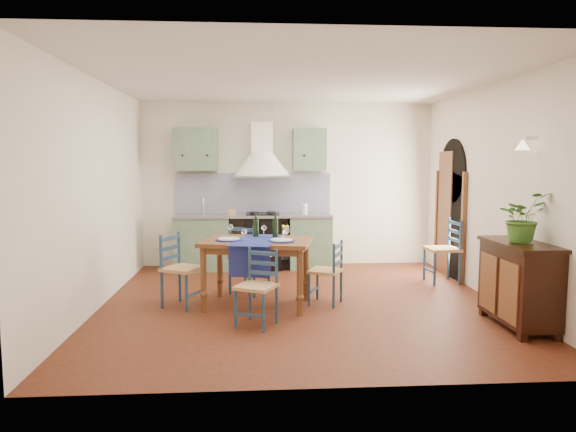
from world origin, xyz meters
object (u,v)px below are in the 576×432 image
Objects in this scene: sideboard at (519,281)px; potted_plant at (522,217)px; chair_near at (257,287)px; dining_table at (257,247)px.

sideboard is 1.95× the size of potted_plant.
potted_plant reaches higher than chair_near.
sideboard reaches higher than chair_near.
chair_near is at bearing 174.37° from potted_plant.
dining_table is 0.83m from chair_near.
sideboard is (2.82, -0.26, 0.08)m from chair_near.
sideboard is at bearing -5.18° from chair_near.
chair_near is 2.93m from potted_plant.
chair_near is at bearing 174.82° from sideboard.
dining_table is at bearing 159.49° from potted_plant.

